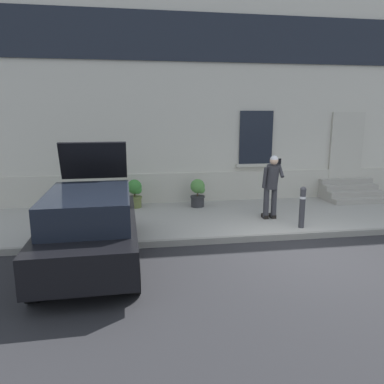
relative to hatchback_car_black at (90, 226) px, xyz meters
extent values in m
plane|color=#232326|center=(4.32, -0.16, -0.80)|extent=(80.00, 80.00, 0.00)
cube|color=#99968E|center=(4.32, 2.64, -0.72)|extent=(24.00, 3.60, 0.15)
cube|color=gray|center=(4.32, 0.78, -0.72)|extent=(24.00, 0.12, 0.15)
cube|color=beige|center=(4.32, 5.14, 2.95)|extent=(24.00, 1.40, 7.50)
cube|color=#BCB7A8|center=(4.32, 4.42, -0.25)|extent=(24.00, 0.08, 1.10)
cube|color=brown|center=(8.02, 4.41, 1.04)|extent=(1.00, 0.08, 2.10)
cube|color=#BCB7A8|center=(8.02, 4.39, 1.09)|extent=(1.16, 0.06, 2.24)
cube|color=black|center=(4.82, 4.41, 1.40)|extent=(1.10, 0.06, 1.70)
cube|color=#BCB7A8|center=(4.82, 4.38, 0.50)|extent=(1.30, 0.12, 0.10)
cube|color=black|center=(4.32, 4.41, 4.40)|extent=(16.80, 0.06, 1.40)
cube|color=#9E998E|center=(8.02, 3.32, -0.57)|extent=(1.87, 0.32, 0.16)
cube|color=#9E998E|center=(8.02, 3.64, -0.49)|extent=(1.87, 0.32, 0.32)
cube|color=#9E998E|center=(8.02, 3.96, -0.41)|extent=(1.87, 0.32, 0.48)
cube|color=#9E998E|center=(8.02, 4.28, -0.33)|extent=(1.87, 0.32, 0.64)
cube|color=black|center=(0.00, 0.02, -0.18)|extent=(1.83, 4.03, 0.64)
cube|color=black|center=(0.00, -0.13, 0.42)|extent=(1.59, 2.43, 0.56)
cube|color=black|center=(-0.04, 2.03, -0.40)|extent=(1.66, 0.13, 0.20)
cube|color=yellow|center=(-0.04, 2.03, -0.22)|extent=(0.52, 0.03, 0.12)
cube|color=#B21414|center=(-0.80, 2.01, 0.04)|extent=(0.16, 0.04, 0.18)
cube|color=#B21414|center=(0.71, 2.04, 0.04)|extent=(0.16, 0.04, 0.18)
cube|color=black|center=(-0.03, 1.47, 1.10)|extent=(1.49, 0.39, 0.87)
cylinder|color=black|center=(-0.77, -1.40, -0.50)|extent=(0.21, 0.60, 0.60)
cylinder|color=black|center=(0.82, -1.37, -0.50)|extent=(0.21, 0.60, 0.60)
cylinder|color=black|center=(-0.82, 1.40, -0.50)|extent=(0.21, 0.60, 0.60)
cylinder|color=black|center=(0.77, 1.43, -0.50)|extent=(0.21, 0.60, 0.60)
cylinder|color=#333338|center=(4.99, 1.19, -0.17)|extent=(0.14, 0.14, 0.95)
sphere|color=#333338|center=(4.99, 1.19, 0.32)|extent=(0.15, 0.15, 0.15)
cylinder|color=silver|center=(4.99, 1.19, 0.12)|extent=(0.15, 0.15, 0.06)
cylinder|color=#2D2D33|center=(4.39, 2.10, -0.20)|extent=(0.15, 0.15, 0.82)
cube|color=black|center=(4.39, 2.16, -0.60)|extent=(0.12, 0.28, 0.10)
cylinder|color=#2D2D33|center=(4.61, 2.10, -0.20)|extent=(0.15, 0.15, 0.82)
cube|color=black|center=(4.61, 2.16, -0.60)|extent=(0.12, 0.28, 0.10)
cylinder|color=#2D2D33|center=(4.50, 2.04, 0.51)|extent=(0.34, 0.45, 0.67)
sphere|color=tan|center=(4.50, 1.95, 0.96)|extent=(0.22, 0.22, 0.22)
sphere|color=silver|center=(4.50, 1.95, 0.99)|extent=(0.21, 0.21, 0.21)
cylinder|color=#2D2D33|center=(4.28, 1.99, 0.50)|extent=(0.09, 0.20, 0.57)
cylinder|color=#2D2D33|center=(4.70, 1.99, 0.72)|extent=(0.09, 0.41, 0.42)
cube|color=black|center=(4.65, 1.93, 0.94)|extent=(0.07, 0.02, 0.15)
cylinder|color=beige|center=(-1.03, 3.82, -0.48)|extent=(0.40, 0.40, 0.34)
cylinder|color=beige|center=(-1.03, 3.82, -0.34)|extent=(0.44, 0.44, 0.05)
cylinder|color=#47331E|center=(-1.03, 3.82, -0.19)|extent=(0.04, 0.04, 0.24)
sphere|color=#1E5628|center=(-1.03, 3.82, -0.01)|extent=(0.44, 0.44, 0.44)
sphere|color=#1E5628|center=(-0.93, 3.77, -0.11)|extent=(0.24, 0.24, 0.24)
cylinder|color=#606B38|center=(0.88, 3.93, -0.48)|extent=(0.40, 0.40, 0.34)
cylinder|color=#606B38|center=(0.88, 3.93, -0.34)|extent=(0.44, 0.44, 0.05)
cylinder|color=#47331E|center=(0.88, 3.93, -0.19)|extent=(0.04, 0.04, 0.24)
sphere|color=#387F33|center=(0.88, 3.93, -0.01)|extent=(0.44, 0.44, 0.44)
sphere|color=#387F33|center=(0.98, 3.88, -0.11)|extent=(0.24, 0.24, 0.24)
cylinder|color=#2D2D30|center=(2.78, 3.71, -0.48)|extent=(0.40, 0.40, 0.34)
cylinder|color=#2D2D30|center=(2.78, 3.71, -0.34)|extent=(0.44, 0.44, 0.05)
cylinder|color=#47331E|center=(2.78, 3.71, -0.19)|extent=(0.04, 0.04, 0.24)
sphere|color=#4C843D|center=(2.78, 3.71, -0.01)|extent=(0.44, 0.44, 0.44)
sphere|color=#4C843D|center=(2.88, 3.66, -0.11)|extent=(0.24, 0.24, 0.24)
camera|label=1|loc=(0.88, -7.16, 2.14)|focal=34.50mm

